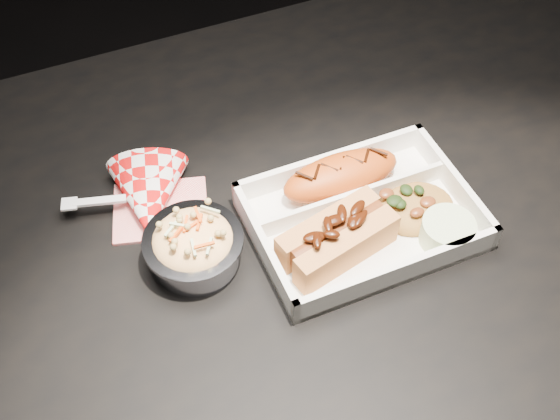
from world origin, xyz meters
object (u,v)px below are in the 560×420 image
object	(u,v)px
foil_coleslaw_cup	(193,245)
napkin_fork	(148,198)
dining_table	(327,259)
food_tray	(361,219)
fried_pastry	(341,175)
hotdog	(337,237)

from	to	relation	value
foil_coleslaw_cup	napkin_fork	xyz separation A→B (m)	(-0.02, 0.09, -0.01)
foil_coleslaw_cup	dining_table	bearing A→B (deg)	-0.58
dining_table	food_tray	world-z (taller)	food_tray
fried_pastry	napkin_fork	bearing A→B (deg)	162.91
dining_table	food_tray	distance (m)	0.11
dining_table	fried_pastry	size ratio (longest dim) A/B	8.20
hotdog	foil_coleslaw_cup	distance (m)	0.16
foil_coleslaw_cup	food_tray	bearing A→B (deg)	-8.29
dining_table	fried_pastry	distance (m)	0.13
food_tray	fried_pastry	xyz separation A→B (m)	(0.00, 0.06, 0.02)
dining_table	fried_pastry	xyz separation A→B (m)	(0.02, 0.03, 0.12)
hotdog	foil_coleslaw_cup	xyz separation A→B (m)	(-0.15, 0.05, -0.00)
foil_coleslaw_cup	fried_pastry	bearing A→B (deg)	8.06
food_tray	hotdog	bearing A→B (deg)	-149.23
dining_table	foil_coleslaw_cup	size ratio (longest dim) A/B	10.93
fried_pastry	hotdog	size ratio (longest dim) A/B	1.05
foil_coleslaw_cup	hotdog	bearing A→B (deg)	-20.37
fried_pastry	hotdog	world-z (taller)	hotdog
hotdog	napkin_fork	xyz separation A→B (m)	(-0.17, 0.15, -0.02)
food_tray	hotdog	distance (m)	0.06
dining_table	foil_coleslaw_cup	world-z (taller)	foil_coleslaw_cup
dining_table	napkin_fork	size ratio (longest dim) A/B	6.93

